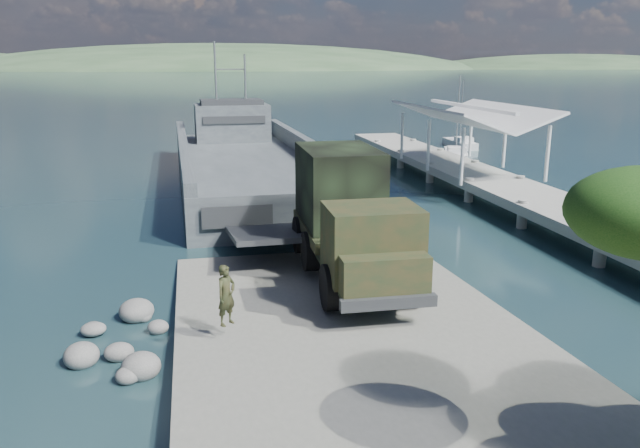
{
  "coord_description": "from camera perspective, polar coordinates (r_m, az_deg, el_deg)",
  "views": [
    {
      "loc": [
        -4.34,
        -16.74,
        7.94
      ],
      "look_at": [
        0.48,
        6.0,
        1.82
      ],
      "focal_mm": 35.0,
      "sensor_mm": 36.0,
      "label": 1
    }
  ],
  "objects": [
    {
      "name": "ground",
      "position": [
        19.03,
        2.38,
        -9.93
      ],
      "size": [
        1400.0,
        1400.0,
        0.0
      ],
      "primitive_type": "plane",
      "color": "#1C3B44",
      "rests_on": "ground"
    },
    {
      "name": "soldier",
      "position": [
        17.41,
        -8.51,
        -7.65
      ],
      "size": [
        0.74,
        0.72,
        1.71
      ],
      "primitive_type": "imported",
      "rotation": [
        0.0,
        0.0,
        0.72
      ],
      "color": "#1F311B",
      "rests_on": "boat_ramp"
    },
    {
      "name": "landing_craft",
      "position": [
        41.83,
        -6.67,
        4.85
      ],
      "size": [
        9.31,
        34.36,
        10.15
      ],
      "rotation": [
        0.0,
        0.0,
        0.02
      ],
      "color": "#3E4549",
      "rests_on": "ground"
    },
    {
      "name": "distant_headlands",
      "position": [
        579.35,
        -6.79,
        13.85
      ],
      "size": [
        1000.0,
        240.0,
        48.0
      ],
      "primitive_type": null,
      "color": "#2E4A2E",
      "rests_on": "ground"
    },
    {
      "name": "shoreline_rocks",
      "position": [
        19.07,
        -16.71,
        -10.53
      ],
      "size": [
        3.2,
        5.6,
        0.9
      ],
      "primitive_type": null,
      "color": "slate",
      "rests_on": "ground"
    },
    {
      "name": "sailboat_far",
      "position": [
        60.44,
        12.7,
        7.15
      ],
      "size": [
        1.74,
        5.27,
        6.35
      ],
      "rotation": [
        0.0,
        0.0,
        -0.04
      ],
      "color": "silver",
      "rests_on": "ground"
    },
    {
      "name": "boat_ramp",
      "position": [
        18.05,
        3.18,
        -10.5
      ],
      "size": [
        10.0,
        18.0,
        0.5
      ],
      "primitive_type": "cube",
      "color": "slate",
      "rests_on": "ground"
    },
    {
      "name": "pier",
      "position": [
        40.02,
        13.94,
        5.19
      ],
      "size": [
        6.4,
        44.0,
        6.1
      ],
      "color": "gray",
      "rests_on": "ground"
    },
    {
      "name": "sailboat_near",
      "position": [
        52.71,
        12.32,
        6.14
      ],
      "size": [
        3.53,
        5.95,
        6.98
      ],
      "rotation": [
        0.0,
        0.0,
        -0.35
      ],
      "color": "silver",
      "rests_on": "ground"
    },
    {
      "name": "military_truck",
      "position": [
        22.04,
        2.61,
        0.82
      ],
      "size": [
        3.26,
        9.37,
        4.3
      ],
      "rotation": [
        0.0,
        0.0,
        -0.02
      ],
      "color": "black",
      "rests_on": "boat_ramp"
    }
  ]
}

